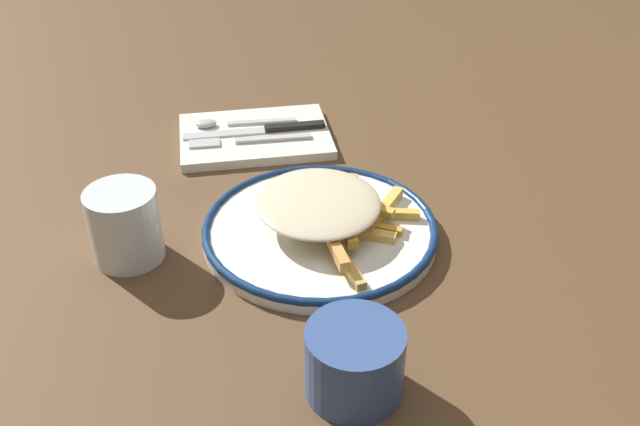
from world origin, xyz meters
The scene contains 9 objects.
ground_plane centered at (0.00, 0.00, 0.00)m, with size 2.60×2.60×0.00m, color brown.
plate centered at (0.00, 0.00, 0.01)m, with size 0.28×0.28×0.02m.
fries_heap centered at (0.00, -0.01, 0.04)m, with size 0.21×0.20×0.04m.
napkin centered at (0.26, 0.03, 0.01)m, with size 0.16×0.22×0.01m, color silver.
fork centered at (0.23, 0.05, 0.02)m, with size 0.04×0.18×0.00m.
knife centered at (0.26, 0.01, 0.02)m, with size 0.03×0.21×0.01m.
spoon centered at (0.29, 0.07, 0.02)m, with size 0.03×0.15×0.01m.
water_glass centered at (0.02, 0.22, 0.04)m, with size 0.08×0.08×0.09m, color silver.
coffee_mug centered at (-0.24, 0.03, 0.04)m, with size 0.11×0.09×0.07m.
Camera 1 is at (-0.67, 0.17, 0.51)m, focal length 39.90 mm.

